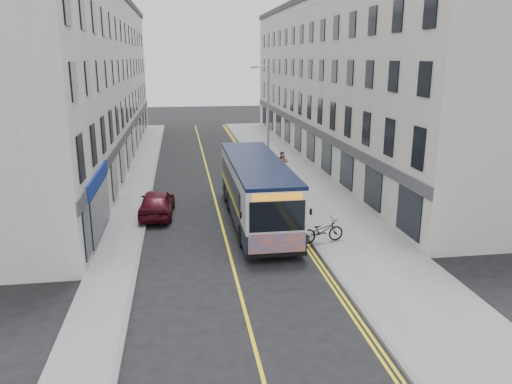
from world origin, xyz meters
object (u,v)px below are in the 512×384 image
object	(u,v)px
car_white	(244,154)
car_maroon	(157,203)
city_bus	(256,189)
pedestrian_near	(284,165)
streetlamp	(267,118)
pedestrian_far	(283,163)
bicycle	(322,231)

from	to	relation	value
car_white	car_maroon	distance (m)	15.25
city_bus	pedestrian_near	xyz separation A→B (m)	(3.53, 9.85, -0.91)
streetlamp	city_bus	world-z (taller)	streetlamp
streetlamp	car_white	distance (m)	6.87
city_bus	pedestrian_near	distance (m)	10.50
pedestrian_near	car_maroon	xyz separation A→B (m)	(-8.79, -7.99, -0.17)
city_bus	car_maroon	distance (m)	5.68
city_bus	pedestrian_near	size ratio (longest dim) A/B	7.13
pedestrian_far	streetlamp	bearing A→B (deg)	-151.23
car_maroon	city_bus	bearing A→B (deg)	163.78
city_bus	car_maroon	bearing A→B (deg)	160.55
car_white	city_bus	bearing A→B (deg)	-90.65
pedestrian_far	pedestrian_near	bearing A→B (deg)	-93.83
pedestrian_far	bicycle	bearing A→B (deg)	-92.06
car_maroon	pedestrian_far	bearing A→B (deg)	-132.41
bicycle	pedestrian_near	size ratio (longest dim) A/B	1.32
car_white	pedestrian_near	bearing A→B (deg)	-64.92
bicycle	car_white	world-z (taller)	car_white
city_bus	pedestrian_near	world-z (taller)	city_bus
pedestrian_near	car_white	world-z (taller)	pedestrian_near
pedestrian_near	bicycle	bearing A→B (deg)	-107.52
streetlamp	pedestrian_far	world-z (taller)	streetlamp
streetlamp	car_maroon	xyz separation A→B (m)	(-7.57, -8.02, -3.63)
city_bus	car_white	xyz separation A→B (m)	(1.34, 15.61, -1.11)
streetlamp	pedestrian_near	size ratio (longest dim) A/B	4.94
car_white	bicycle	bearing A→B (deg)	-82.21
bicycle	car_white	distance (m)	19.43
streetlamp	pedestrian_near	distance (m)	3.66
bicycle	car_maroon	distance (m)	9.63
city_bus	bicycle	xyz separation A→B (m)	(2.54, -3.78, -1.15)
pedestrian_near	pedestrian_far	world-z (taller)	pedestrian_far
city_bus	bicycle	world-z (taller)	city_bus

